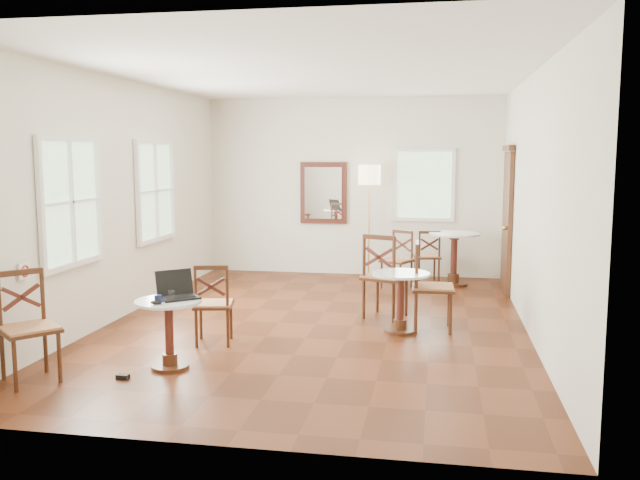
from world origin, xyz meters
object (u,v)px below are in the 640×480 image
at_px(chair_back_a, 427,256).
at_px(floor_lamp, 369,182).
at_px(chair_near_a, 213,304).
at_px(laptop, 177,291).
at_px(chair_near_b, 28,327).
at_px(power_adapter, 123,377).
at_px(cafe_table_back, 454,253).
at_px(navy_mug, 158,299).
at_px(mouse, 155,302).
at_px(chair_mid_a, 384,276).
at_px(cafe_table_near, 169,326).
at_px(cafe_table_mid, 400,295).
at_px(chair_mid_b, 431,287).
at_px(chair_back_b, 398,260).
at_px(water_glass, 172,295).

bearing_deg(chair_back_a, floor_lamp, -22.88).
height_order(chair_near_a, laptop, laptop).
height_order(chair_near_b, power_adapter, chair_near_b).
distance_m(cafe_table_back, chair_back_a, 0.47).
bearing_deg(navy_mug, mouse, -112.56).
height_order(chair_near_a, chair_back_a, chair_near_a).
relative_size(cafe_table_back, chair_mid_a, 0.78).
height_order(chair_near_b, navy_mug, chair_near_b).
bearing_deg(laptop, cafe_table_near, -150.98).
xyz_separation_m(chair_near_a, navy_mug, (-0.17, -1.04, 0.27)).
distance_m(floor_lamp, laptop, 5.20).
distance_m(cafe_table_mid, mouse, 2.90).
height_order(chair_back_a, laptop, laptop).
bearing_deg(chair_near_a, cafe_table_back, -136.72).
bearing_deg(cafe_table_mid, chair_mid_b, 26.11).
bearing_deg(chair_near_b, chair_back_b, 8.08).
bearing_deg(cafe_table_back, cafe_table_near, -120.80).
relative_size(chair_back_a, water_glass, 8.20).
xyz_separation_m(chair_mid_a, chair_mid_b, (0.58, -0.49, -0.02)).
distance_m(chair_near_b, navy_mug, 1.18).
height_order(chair_near_b, chair_mid_a, chair_mid_a).
distance_m(cafe_table_mid, chair_mid_b, 0.39).
distance_m(chair_mid_b, floor_lamp, 3.51).
relative_size(chair_back_a, chair_back_b, 0.96).
distance_m(cafe_table_mid, navy_mug, 2.87).
bearing_deg(water_glass, power_adapter, -134.25).
distance_m(chair_near_b, laptop, 1.36).
bearing_deg(chair_back_b, laptop, -86.48).
height_order(cafe_table_mid, laptop, laptop).
height_order(mouse, navy_mug, navy_mug).
bearing_deg(chair_mid_b, power_adapter, 127.57).
relative_size(cafe_table_near, chair_mid_a, 0.63).
xyz_separation_m(cafe_table_mid, chair_back_b, (-0.19, 2.61, 0.00)).
relative_size(chair_near_a, navy_mug, 8.60).
bearing_deg(floor_lamp, cafe_table_mid, -77.89).
bearing_deg(chair_mid_b, chair_back_b, 10.71).
bearing_deg(chair_back_a, power_adapter, 49.82).
distance_m(chair_near_b, power_adapter, 0.96).
distance_m(laptop, power_adapter, 0.94).
bearing_deg(laptop, chair_back_a, 23.33).
relative_size(chair_mid_a, water_glass, 10.36).
bearing_deg(mouse, chair_near_a, 83.23).
relative_size(chair_back_b, water_glass, 8.54).
bearing_deg(floor_lamp, water_glass, -105.03).
height_order(cafe_table_near, floor_lamp, floor_lamp).
distance_m(cafe_table_near, chair_back_b, 4.74).
xyz_separation_m(cafe_table_back, chair_mid_a, (-0.91, -2.31, 0.02)).
bearing_deg(navy_mug, chair_mid_b, 39.35).
distance_m(floor_lamp, navy_mug, 5.48).
distance_m(chair_near_a, chair_mid_b, 2.53).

